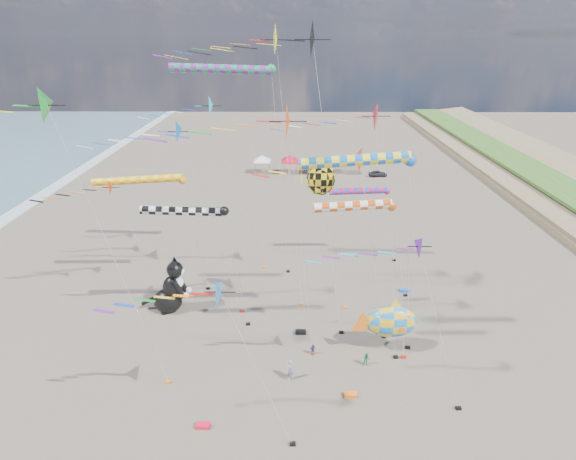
# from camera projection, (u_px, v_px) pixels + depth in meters

# --- Properties ---
(ground) EXTENTS (260.00, 260.00, 0.00)m
(ground) POSITION_uv_depth(u_px,v_px,m) (302.00, 456.00, 27.10)
(ground) COLOR brown
(ground) RESTS_ON ground
(delta_kite_0) EXTENTS (9.70, 1.62, 12.55)m
(delta_kite_0) POSITION_uv_depth(u_px,v_px,m) (101.00, 192.00, 37.27)
(delta_kite_0) COLOR #FF2E03
(delta_kite_0) RESTS_ON ground
(delta_kite_1) EXTENTS (11.12, 2.60, 18.67)m
(delta_kite_1) POSITION_uv_depth(u_px,v_px,m) (384.00, 117.00, 36.79)
(delta_kite_1) COLOR red
(delta_kite_1) RESTS_ON ground
(delta_kite_2) EXTENTS (12.82, 2.34, 20.96)m
(delta_kite_2) POSITION_uv_depth(u_px,v_px,m) (39.00, 110.00, 24.99)
(delta_kite_2) COLOR #1A8C29
(delta_kite_2) RESTS_ON ground
(delta_kite_3) EXTENTS (10.93, 2.63, 19.71)m
(delta_kite_3) POSITION_uv_depth(u_px,v_px,m) (275.00, 124.00, 28.54)
(delta_kite_3) COLOR #DD3E09
(delta_kite_3) RESTS_ON ground
(delta_kite_4) EXTENTS (13.42, 2.89, 24.56)m
(delta_kite_4) POSITION_uv_depth(u_px,v_px,m) (306.00, 42.00, 32.47)
(delta_kite_4) COLOR black
(delta_kite_4) RESTS_ON ground
(delta_kite_5) EXTENTS (9.99, 1.94, 11.47)m
(delta_kite_5) POSITION_uv_depth(u_px,v_px,m) (213.00, 306.00, 23.78)
(delta_kite_5) COLOR #1B71BC
(delta_kite_5) RESTS_ON ground
(delta_kite_6) EXTENTS (10.63, 1.62, 12.54)m
(delta_kite_6) POSITION_uv_depth(u_px,v_px,m) (393.00, 262.00, 25.99)
(delta_kite_6) COLOR #6515AB
(delta_kite_6) RESTS_ON ground
(delta_kite_7) EXTENTS (9.86, 2.08, 18.36)m
(delta_kite_7) POSITION_uv_depth(u_px,v_px,m) (219.00, 108.00, 42.05)
(delta_kite_7) COLOR #1EB6CE
(delta_kite_7) RESTS_ON ground
(delta_kite_8) EXTENTS (10.90, 2.51, 24.34)m
(delta_kite_8) POSITION_uv_depth(u_px,v_px,m) (265.00, 43.00, 33.03)
(delta_kite_8) COLOR #EAFF25
(delta_kite_8) RESTS_ON ground
(delta_kite_9) EXTENTS (10.18, 2.42, 16.27)m
(delta_kite_9) POSITION_uv_depth(u_px,v_px,m) (355.00, 166.00, 31.76)
(delta_kite_9) COLOR #E63303
(delta_kite_9) RESTS_ON ground
(delta_kite_10) EXTENTS (11.81, 1.98, 17.65)m
(delta_kite_10) POSITION_uv_depth(u_px,v_px,m) (162.00, 134.00, 34.65)
(delta_kite_10) COLOR blue
(delta_kite_10) RESTS_ON ground
(windsock_0) EXTENTS (8.17, 0.74, 11.08)m
(windsock_0) POSITION_uv_depth(u_px,v_px,m) (188.00, 212.00, 35.07)
(windsock_0) COLOR black
(windsock_0) RESTS_ON ground
(windsock_1) EXTENTS (10.77, 0.86, 20.95)m
(windsock_1) POSITION_uv_depth(u_px,v_px,m) (225.00, 70.00, 39.83)
(windsock_1) COLOR #18874B
(windsock_1) RESTS_ON ground
(windsock_2) EXTENTS (9.85, 0.74, 11.72)m
(windsock_2) POSITION_uv_depth(u_px,v_px,m) (142.00, 180.00, 40.31)
(windsock_2) COLOR orange
(windsock_2) RESTS_ON ground
(windsock_3) EXTENTS (7.71, 0.71, 8.61)m
(windsock_3) POSITION_uv_depth(u_px,v_px,m) (362.00, 191.00, 47.10)
(windsock_3) COLOR #DE0F41
(windsock_3) RESTS_ON ground
(windsock_4) EXTENTS (9.19, 0.83, 16.02)m
(windsock_4) POSITION_uv_depth(u_px,v_px,m) (361.00, 161.00, 30.16)
(windsock_4) COLOR blue
(windsock_4) RESTS_ON ground
(windsock_5) EXTENTS (6.99, 0.70, 13.13)m
(windsock_5) POSITION_uv_depth(u_px,v_px,m) (357.00, 207.00, 30.23)
(windsock_5) COLOR #C4490D
(windsock_5) RESTS_ON ground
(angelfish_kite) EXTENTS (3.74, 3.02, 14.37)m
(angelfish_kite) POSITION_uv_depth(u_px,v_px,m) (318.00, 180.00, 34.84)
(angelfish_kite) COLOR yellow
(angelfish_kite) RESTS_ON ground
(cat_inflatable) EXTENTS (4.00, 2.08, 5.33)m
(cat_inflatable) POSITION_uv_depth(u_px,v_px,m) (169.00, 285.00, 40.38)
(cat_inflatable) COLOR black
(cat_inflatable) RESTS_ON ground
(fish_inflatable) EXTENTS (5.52, 2.27, 4.81)m
(fish_inflatable) POSITION_uv_depth(u_px,v_px,m) (391.00, 322.00, 35.13)
(fish_inflatable) COLOR #1580D6
(fish_inflatable) RESTS_ON ground
(person_adult) EXTENTS (0.71, 0.71, 1.67)m
(person_adult) POSITION_uv_depth(u_px,v_px,m) (290.00, 370.00, 32.82)
(person_adult) COLOR gray
(person_adult) RESTS_ON ground
(child_green) EXTENTS (0.56, 0.44, 1.14)m
(child_green) POSITION_uv_depth(u_px,v_px,m) (366.00, 360.00, 34.27)
(child_green) COLOR #197F3E
(child_green) RESTS_ON ground
(child_blue) EXTENTS (0.61, 0.39, 0.97)m
(child_blue) POSITION_uv_depth(u_px,v_px,m) (313.00, 350.00, 35.48)
(child_blue) COLOR #33289F
(child_blue) RESTS_ON ground
(kite_bag_0) EXTENTS (0.90, 0.44, 0.30)m
(kite_bag_0) POSITION_uv_depth(u_px,v_px,m) (203.00, 426.00, 29.01)
(kite_bag_0) COLOR red
(kite_bag_0) RESTS_ON ground
(kite_bag_1) EXTENTS (0.90, 0.44, 0.30)m
(kite_bag_1) POSITION_uv_depth(u_px,v_px,m) (301.00, 332.00, 38.12)
(kite_bag_1) COLOR black
(kite_bag_1) RESTS_ON ground
(kite_bag_2) EXTENTS (0.90, 0.44, 0.30)m
(kite_bag_2) POSITION_uv_depth(u_px,v_px,m) (404.00, 290.00, 44.31)
(kite_bag_2) COLOR blue
(kite_bag_2) RESTS_ON ground
(kite_bag_3) EXTENTS (0.90, 0.44, 0.30)m
(kite_bag_3) POSITION_uv_depth(u_px,v_px,m) (351.00, 395.00, 31.48)
(kite_bag_3) COLOR orange
(kite_bag_3) RESTS_ON ground
(tent_row) EXTENTS (19.20, 4.20, 3.80)m
(tent_row) POSITION_uv_depth(u_px,v_px,m) (304.00, 156.00, 80.78)
(tent_row) COLOR white
(tent_row) RESTS_ON ground
(parked_car) EXTENTS (3.36, 1.61, 1.11)m
(parked_car) POSITION_uv_depth(u_px,v_px,m) (378.00, 174.00, 79.89)
(parked_car) COLOR #26262D
(parked_car) RESTS_ON ground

